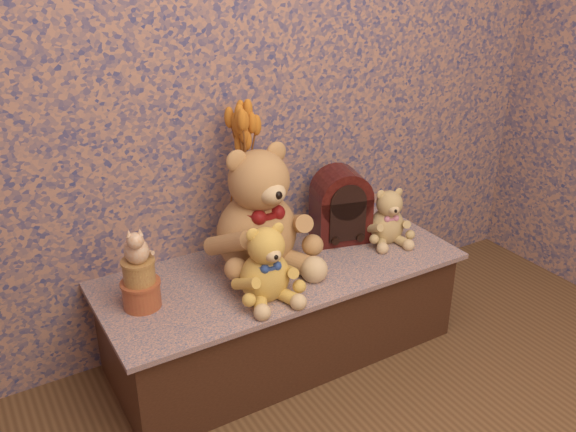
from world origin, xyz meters
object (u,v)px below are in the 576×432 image
at_px(teddy_small, 388,213).
at_px(ceramic_vase, 245,231).
at_px(biscuit_tin_lower, 142,294).
at_px(teddy_large, 256,203).
at_px(cat_figurine, 136,243).
at_px(cathedral_radio, 341,204).
at_px(teddy_medium, 265,259).

distance_m(teddy_small, ceramic_vase, 0.60).
bearing_deg(biscuit_tin_lower, teddy_large, 6.69).
bearing_deg(cat_figurine, teddy_small, 13.44).
relative_size(teddy_small, cathedral_radio, 0.80).
bearing_deg(teddy_small, cathedral_radio, 160.87).
distance_m(teddy_medium, biscuit_tin_lower, 0.44).
distance_m(teddy_large, teddy_small, 0.59).
xyz_separation_m(teddy_small, biscuit_tin_lower, (-1.04, 0.04, -0.08)).
bearing_deg(teddy_small, biscuit_tin_lower, -165.75).
relative_size(ceramic_vase, cat_figurine, 1.61).
relative_size(cathedral_radio, biscuit_tin_lower, 2.39).
xyz_separation_m(teddy_small, ceramic_vase, (-0.57, 0.18, -0.02)).
height_order(teddy_medium, ceramic_vase, teddy_medium).
bearing_deg(ceramic_vase, biscuit_tin_lower, -163.57).
distance_m(teddy_small, biscuit_tin_lower, 1.05).
relative_size(teddy_large, biscuit_tin_lower, 4.02).
relative_size(teddy_large, teddy_medium, 1.73).
bearing_deg(cat_figurine, biscuit_tin_lower, 0.00).
distance_m(teddy_medium, teddy_small, 0.66).
xyz_separation_m(teddy_large, cat_figurine, (-0.48, -0.06, -0.02)).
xyz_separation_m(teddy_medium, teddy_small, (0.65, 0.12, -0.03)).
xyz_separation_m(cathedral_radio, cat_figurine, (-0.89, -0.08, 0.09)).
bearing_deg(teddy_medium, cat_figurine, 161.95).
bearing_deg(cat_figurine, cathedral_radio, 20.33).
bearing_deg(teddy_medium, teddy_small, 14.53).
distance_m(teddy_medium, cathedral_radio, 0.54).
xyz_separation_m(teddy_small, cat_figurine, (-1.04, 0.04, 0.12)).
relative_size(teddy_medium, ceramic_vase, 1.39).
relative_size(ceramic_vase, biscuit_tin_lower, 1.67).
distance_m(teddy_large, cathedral_radio, 0.42).
bearing_deg(teddy_medium, ceramic_vase, 79.65).
height_order(teddy_medium, biscuit_tin_lower, teddy_medium).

